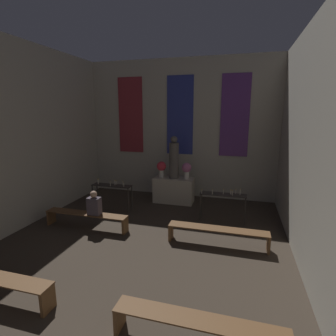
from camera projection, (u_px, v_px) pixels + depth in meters
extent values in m
cube|color=#B2AD9E|center=(180.00, 129.00, 10.24)|extent=(7.56, 0.12, 5.30)
cube|color=maroon|center=(131.00, 115.00, 10.59)|extent=(1.03, 0.03, 2.97)
cube|color=navy|center=(180.00, 116.00, 10.05)|extent=(1.03, 0.03, 2.97)
cube|color=#60337F|center=(235.00, 116.00, 9.51)|extent=(1.03, 0.03, 2.97)
cube|color=#BCB29E|center=(174.00, 190.00, 9.76)|extent=(1.46, 0.66, 0.93)
cylinder|color=#5B5651|center=(174.00, 161.00, 9.53)|extent=(0.35, 0.35, 1.30)
sphere|color=#5B5651|center=(174.00, 139.00, 9.37)|extent=(0.24, 0.24, 0.24)
cylinder|color=beige|center=(162.00, 173.00, 9.76)|extent=(0.17, 0.17, 0.30)
sphere|color=#DB3342|center=(162.00, 166.00, 9.70)|extent=(0.35, 0.35, 0.35)
cylinder|color=beige|center=(186.00, 175.00, 9.51)|extent=(0.17, 0.17, 0.30)
sphere|color=#C66B9E|center=(187.00, 168.00, 9.45)|extent=(0.35, 0.35, 0.35)
cube|color=#332D28|center=(112.00, 185.00, 8.99)|extent=(1.40, 0.37, 0.02)
cylinder|color=#332D28|center=(93.00, 197.00, 9.11)|extent=(0.04, 0.04, 0.84)
cylinder|color=#332D28|center=(128.00, 200.00, 8.75)|extent=(0.04, 0.04, 0.84)
cylinder|color=#332D28|center=(97.00, 194.00, 9.40)|extent=(0.04, 0.04, 0.84)
cylinder|color=#332D28|center=(132.00, 198.00, 9.05)|extent=(0.04, 0.04, 0.84)
cylinder|color=silver|center=(124.00, 185.00, 8.77)|extent=(0.02, 0.02, 0.13)
sphere|color=#F9CC4C|center=(124.00, 183.00, 8.76)|extent=(0.02, 0.02, 0.02)
cylinder|color=silver|center=(98.00, 182.00, 9.09)|extent=(0.02, 0.02, 0.16)
sphere|color=#F9CC4C|center=(98.00, 179.00, 9.07)|extent=(0.02, 0.02, 0.02)
cylinder|color=silver|center=(98.00, 181.00, 9.15)|extent=(0.02, 0.02, 0.15)
sphere|color=#F9CC4C|center=(98.00, 179.00, 9.13)|extent=(0.02, 0.02, 0.02)
cylinder|color=silver|center=(116.00, 183.00, 8.98)|extent=(0.02, 0.02, 0.15)
sphere|color=#F9CC4C|center=(116.00, 180.00, 8.96)|extent=(0.02, 0.02, 0.02)
cylinder|color=silver|center=(115.00, 183.00, 8.97)|extent=(0.02, 0.02, 0.16)
sphere|color=#F9CC4C|center=(114.00, 180.00, 8.95)|extent=(0.02, 0.02, 0.02)
cylinder|color=silver|center=(117.00, 183.00, 9.04)|extent=(0.02, 0.02, 0.12)
sphere|color=#F9CC4C|center=(117.00, 181.00, 9.02)|extent=(0.02, 0.02, 0.02)
cylinder|color=silver|center=(110.00, 184.00, 8.83)|extent=(0.02, 0.02, 0.16)
sphere|color=#F9CC4C|center=(110.00, 181.00, 8.82)|extent=(0.02, 0.02, 0.02)
cylinder|color=silver|center=(99.00, 181.00, 9.17)|extent=(0.02, 0.02, 0.16)
sphere|color=#F9CC4C|center=(98.00, 179.00, 9.15)|extent=(0.02, 0.02, 0.02)
cylinder|color=silver|center=(123.00, 183.00, 8.93)|extent=(0.02, 0.02, 0.14)
sphere|color=#F9CC4C|center=(123.00, 181.00, 8.91)|extent=(0.02, 0.02, 0.02)
cube|color=#332D28|center=(223.00, 194.00, 8.00)|extent=(1.40, 0.37, 0.02)
cylinder|color=#332D28|center=(200.00, 207.00, 8.12)|extent=(0.04, 0.04, 0.84)
cylinder|color=#332D28|center=(245.00, 212.00, 7.76)|extent=(0.04, 0.04, 0.84)
cylinder|color=#332D28|center=(202.00, 204.00, 8.41)|extent=(0.04, 0.04, 0.84)
cylinder|color=#332D28|center=(245.00, 208.00, 8.06)|extent=(0.04, 0.04, 0.84)
cylinder|color=silver|center=(223.00, 192.00, 7.98)|extent=(0.02, 0.02, 0.14)
sphere|color=#F9CC4C|center=(223.00, 189.00, 7.96)|extent=(0.02, 0.02, 0.02)
cylinder|color=silver|center=(231.00, 192.00, 7.97)|extent=(0.02, 0.02, 0.13)
sphere|color=#F9CC4C|center=(231.00, 190.00, 7.95)|extent=(0.02, 0.02, 0.02)
cylinder|color=silver|center=(232.00, 193.00, 7.86)|extent=(0.02, 0.02, 0.14)
sphere|color=#F9CC4C|center=(233.00, 190.00, 7.84)|extent=(0.02, 0.02, 0.02)
cylinder|color=silver|center=(202.00, 192.00, 8.06)|extent=(0.02, 0.02, 0.10)
sphere|color=#F9CC4C|center=(202.00, 190.00, 8.04)|extent=(0.02, 0.02, 0.02)
cylinder|color=silver|center=(240.00, 192.00, 7.88)|extent=(0.02, 0.02, 0.18)
sphere|color=#F9CC4C|center=(240.00, 189.00, 7.86)|extent=(0.02, 0.02, 0.02)
cylinder|color=silver|center=(212.00, 192.00, 7.95)|extent=(0.02, 0.02, 0.14)
sphere|color=#F9CC4C|center=(212.00, 189.00, 7.94)|extent=(0.02, 0.02, 0.02)
cylinder|color=silver|center=(231.00, 192.00, 7.95)|extent=(0.02, 0.02, 0.12)
sphere|color=#F9CC4C|center=(231.00, 190.00, 7.93)|extent=(0.02, 0.02, 0.02)
cylinder|color=silver|center=(236.00, 192.00, 8.01)|extent=(0.02, 0.02, 0.13)
sphere|color=#F9CC4C|center=(236.00, 189.00, 7.99)|extent=(0.02, 0.02, 0.02)
cylinder|color=silver|center=(202.00, 192.00, 8.04)|extent=(0.02, 0.02, 0.11)
sphere|color=#F9CC4C|center=(202.00, 190.00, 8.03)|extent=(0.02, 0.02, 0.02)
cube|color=brown|center=(48.00, 300.00, 4.39)|extent=(0.06, 0.32, 0.43)
cube|color=brown|center=(198.00, 320.00, 3.68)|extent=(2.49, 0.36, 0.03)
cube|color=brown|center=(120.00, 316.00, 4.05)|extent=(0.06, 0.32, 0.43)
cube|color=brown|center=(86.00, 214.00, 7.55)|extent=(2.49, 0.36, 0.03)
cube|color=brown|center=(51.00, 217.00, 7.92)|extent=(0.06, 0.32, 0.43)
cube|color=brown|center=(125.00, 226.00, 7.28)|extent=(0.06, 0.32, 0.43)
cube|color=brown|center=(218.00, 229.00, 6.56)|extent=(2.49, 0.36, 0.03)
cube|color=brown|center=(171.00, 231.00, 6.93)|extent=(0.06, 0.32, 0.43)
cube|color=brown|center=(269.00, 244.00, 6.29)|extent=(0.06, 0.32, 0.43)
cube|color=#564C56|center=(94.00, 206.00, 7.42)|extent=(0.36, 0.24, 0.49)
sphere|color=tan|center=(94.00, 194.00, 7.35)|extent=(0.20, 0.20, 0.20)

